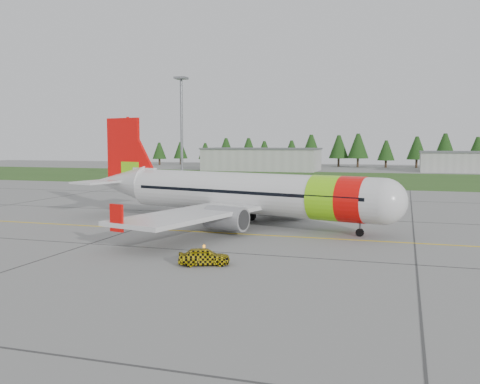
% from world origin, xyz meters
% --- Properties ---
extents(ground, '(320.00, 320.00, 0.00)m').
position_xyz_m(ground, '(0.00, 0.00, 0.00)').
color(ground, gray).
rests_on(ground, ground).
extents(aircraft, '(35.16, 33.11, 10.85)m').
position_xyz_m(aircraft, '(-6.24, 13.10, 3.13)').
color(aircraft, silver).
rests_on(aircraft, ground).
extents(follow_me_car, '(1.60, 1.72, 3.45)m').
position_xyz_m(follow_me_car, '(-3.55, -4.19, 1.72)').
color(follow_me_car, yellow).
rests_on(follow_me_car, ground).
extents(service_van, '(1.66, 1.59, 4.25)m').
position_xyz_m(service_van, '(-35.24, 50.67, 2.13)').
color(service_van, silver).
rests_on(service_van, ground).
extents(grass_strip, '(320.00, 50.00, 0.03)m').
position_xyz_m(grass_strip, '(0.00, 82.00, 0.01)').
color(grass_strip, '#30561E').
rests_on(grass_strip, ground).
extents(taxi_guideline, '(120.00, 0.25, 0.02)m').
position_xyz_m(taxi_guideline, '(0.00, 8.00, 0.01)').
color(taxi_guideline, gold).
rests_on(taxi_guideline, ground).
extents(hangar_west, '(32.00, 14.00, 6.00)m').
position_xyz_m(hangar_west, '(-30.00, 110.00, 3.00)').
color(hangar_west, '#A8A8A3').
rests_on(hangar_west, ground).
extents(hangar_east, '(24.00, 12.00, 5.20)m').
position_xyz_m(hangar_east, '(25.00, 118.00, 2.60)').
color(hangar_east, '#A8A8A3').
rests_on(hangar_east, ground).
extents(floodlight_mast, '(0.50, 0.50, 20.00)m').
position_xyz_m(floodlight_mast, '(-32.00, 58.00, 10.00)').
color(floodlight_mast, slate).
rests_on(floodlight_mast, ground).
extents(treeline, '(160.00, 8.00, 10.00)m').
position_xyz_m(treeline, '(0.00, 138.00, 5.00)').
color(treeline, '#1C3F14').
rests_on(treeline, ground).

